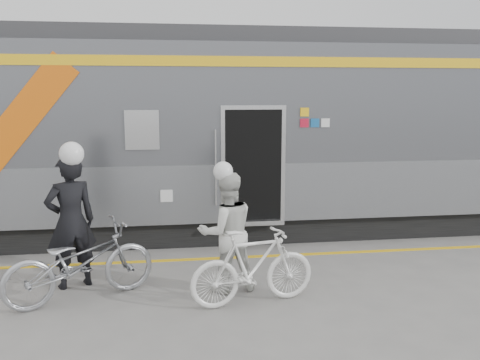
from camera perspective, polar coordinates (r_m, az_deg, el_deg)
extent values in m
plane|color=slate|center=(7.10, -2.73, -14.36)|extent=(90.00, 90.00, 0.00)
cube|color=black|center=(11.00, -11.26, -4.36)|extent=(24.00, 2.70, 0.50)
cube|color=#9EA0A5|center=(10.83, -11.40, -0.25)|extent=(24.00, 3.00, 1.10)
cube|color=slate|center=(10.68, -11.70, 8.50)|extent=(24.00, 3.00, 2.20)
cube|color=#38383A|center=(10.73, -11.94, 15.19)|extent=(24.00, 2.64, 0.30)
cube|color=yellow|center=(9.18, -12.47, 12.98)|extent=(24.00, 0.02, 0.18)
cube|color=orange|center=(9.48, -23.23, 6.57)|extent=(1.96, 0.01, 2.19)
cube|color=black|center=(9.18, -10.94, 5.53)|extent=(0.55, 0.02, 0.65)
cube|color=black|center=(9.57, 1.30, 1.66)|extent=(1.05, 0.45, 2.10)
cube|color=silver|center=(9.37, 1.51, 1.48)|extent=(1.20, 0.02, 2.25)
cylinder|color=silver|center=(9.26, -2.75, 1.38)|extent=(0.04, 0.04, 1.40)
cube|color=silver|center=(9.53, 1.52, -4.69)|extent=(1.05, 0.25, 0.06)
cube|color=yellow|center=(9.47, 7.27, 7.58)|extent=(0.16, 0.01, 0.16)
cube|color=red|center=(9.48, 7.24, 6.37)|extent=(0.16, 0.01, 0.16)
cube|color=#175B9A|center=(9.54, 8.41, 6.36)|extent=(0.16, 0.01, 0.16)
cube|color=silver|center=(9.60, 9.56, 6.35)|extent=(0.16, 0.01, 0.16)
cube|color=silver|center=(9.32, -8.25, -1.77)|extent=(0.22, 0.01, 0.22)
cube|color=yellow|center=(9.10, -3.99, -8.82)|extent=(24.00, 0.12, 0.01)
imported|color=black|center=(7.98, -18.47, -4.46)|extent=(0.87, 0.74, 2.02)
imported|color=#9D9FA4|center=(7.55, -17.52, -8.80)|extent=(2.23, 1.55, 1.11)
imported|color=silver|center=(7.46, -1.50, -5.89)|extent=(0.97, 0.82, 1.77)
imported|color=white|center=(7.09, 1.46, -9.71)|extent=(1.85, 0.84, 1.08)
sphere|color=white|center=(7.78, -18.94, 4.01)|extent=(0.35, 0.35, 0.35)
sphere|color=white|center=(7.25, -1.54, 1.96)|extent=(0.28, 0.28, 0.28)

